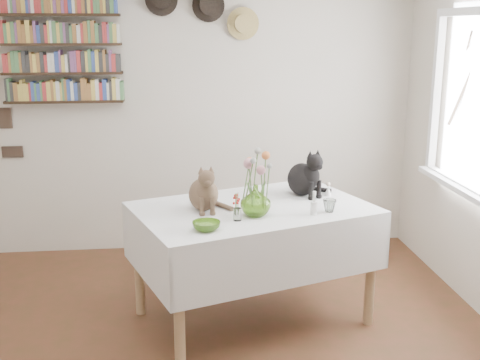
{
  "coord_description": "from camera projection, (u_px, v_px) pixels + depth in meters",
  "views": [
    {
      "loc": [
        -0.15,
        -3.17,
        2.02
      ],
      "look_at": [
        0.25,
        0.62,
        1.05
      ],
      "focal_mm": 45.0,
      "sensor_mm": 36.0,
      "label": 1
    }
  ],
  "objects": [
    {
      "name": "green_bowl",
      "position": [
        206.0,
        226.0,
        3.62
      ],
      "size": [
        0.18,
        0.18,
        0.05
      ],
      "primitive_type": "imported",
      "rotation": [
        0.0,
        0.0,
        -0.08
      ],
      "color": "#94C74D",
      "rests_on": "dining_table"
    },
    {
      "name": "room",
      "position": [
        206.0,
        174.0,
        3.26
      ],
      "size": [
        4.08,
        4.58,
        2.58
      ],
      "color": "brown",
      "rests_on": "ground"
    },
    {
      "name": "candlestick",
      "position": [
        314.0,
        207.0,
        3.91
      ],
      "size": [
        0.04,
        0.04,
        0.16
      ],
      "color": "white",
      "rests_on": "dining_table"
    },
    {
      "name": "berry_jar",
      "position": [
        237.0,
        207.0,
        3.78
      ],
      "size": [
        0.05,
        0.05,
        0.2
      ],
      "color": "white",
      "rests_on": "dining_table"
    },
    {
      "name": "porcelain_figurine",
      "position": [
        328.0,
        190.0,
        4.36
      ],
      "size": [
        0.05,
        0.05,
        0.1
      ],
      "color": "white",
      "rests_on": "dining_table"
    },
    {
      "name": "flower_vase",
      "position": [
        256.0,
        201.0,
        3.88
      ],
      "size": [
        0.27,
        0.27,
        0.21
      ],
      "primitive_type": "imported",
      "rotation": [
        0.0,
        0.0,
        0.59
      ],
      "color": "#94C74D",
      "rests_on": "dining_table"
    },
    {
      "name": "wall_hats",
      "position": [
        205.0,
        9.0,
        5.15
      ],
      "size": [
        0.98,
        0.09,
        0.48
      ],
      "color": "black",
      "rests_on": "room"
    },
    {
      "name": "tabby_cat",
      "position": [
        203.0,
        186.0,
        4.0
      ],
      "size": [
        0.25,
        0.3,
        0.33
      ],
      "primitive_type": null,
      "rotation": [
        0.0,
        0.0,
        0.13
      ],
      "color": "brown",
      "rests_on": "dining_table"
    },
    {
      "name": "drinking_glass",
      "position": [
        329.0,
        206.0,
        3.97
      ],
      "size": [
        0.09,
        0.09,
        0.08
      ],
      "primitive_type": "imported",
      "rotation": [
        0.0,
        0.0,
        -0.01
      ],
      "color": "white",
      "rests_on": "dining_table"
    },
    {
      "name": "bookshelf_unit",
      "position": [
        62.0,
        49.0,
        5.08
      ],
      "size": [
        1.0,
        0.16,
        0.91
      ],
      "color": "black",
      "rests_on": "room"
    },
    {
      "name": "dining_table",
      "position": [
        253.0,
        235.0,
        4.14
      ],
      "size": [
        1.8,
        1.46,
        0.83
      ],
      "color": "white",
      "rests_on": "room"
    },
    {
      "name": "black_cat",
      "position": [
        302.0,
        171.0,
        4.36
      ],
      "size": [
        0.35,
        0.38,
        0.35
      ],
      "primitive_type": null,
      "rotation": [
        0.0,
        0.0,
        0.5
      ],
      "color": "black",
      "rests_on": "dining_table"
    },
    {
      "name": "wall_art_plaques",
      "position": [
        7.0,
        132.0,
        5.27
      ],
      "size": [
        0.21,
        0.02,
        0.44
      ],
      "color": "#38281E",
      "rests_on": "room"
    },
    {
      "name": "flower_bouquet",
      "position": [
        256.0,
        164.0,
        3.83
      ],
      "size": [
        0.17,
        0.13,
        0.39
      ],
      "color": "#4C7233",
      "rests_on": "flower_vase"
    }
  ]
}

